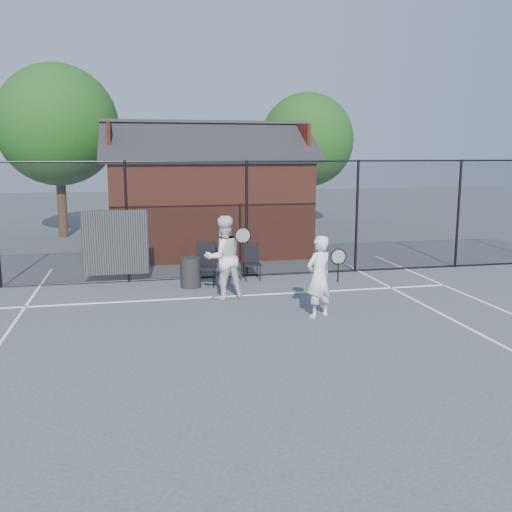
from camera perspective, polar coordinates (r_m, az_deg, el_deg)
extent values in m
plane|color=#404649|center=(9.96, -1.00, -8.30)|extent=(80.00, 80.00, 0.00)
cube|color=white|center=(12.79, -3.59, -4.08)|extent=(11.00, 0.06, 0.01)
cube|color=white|center=(12.65, -3.49, -4.24)|extent=(0.06, 0.30, 0.01)
cylinder|color=black|center=(14.36, -12.78, 3.33)|extent=(0.07, 0.07, 3.00)
cylinder|color=black|center=(14.63, -0.94, 3.70)|extent=(0.07, 0.07, 3.00)
cylinder|color=black|center=(15.49, 10.04, 3.91)|extent=(0.07, 0.07, 3.00)
cylinder|color=black|center=(16.85, 19.57, 3.97)|extent=(0.07, 0.07, 3.00)
cylinder|color=black|center=(14.38, -4.92, 9.42)|extent=(22.00, 0.04, 0.04)
cylinder|color=black|center=(14.72, -4.75, -2.10)|extent=(22.00, 0.04, 0.04)
cube|color=black|center=(14.48, -4.83, 3.59)|extent=(22.00, 3.00, 0.01)
cube|color=black|center=(14.42, -13.90, 1.30)|extent=(1.60, 0.04, 1.60)
cube|color=maroon|center=(18.49, -4.87, 5.03)|extent=(6.00, 4.00, 3.00)
cube|color=black|center=(17.42, -4.55, 11.41)|extent=(6.50, 2.36, 1.32)
cube|color=black|center=(19.41, -5.35, 11.27)|extent=(6.50, 2.36, 1.32)
cube|color=maroon|center=(18.28, -14.36, 11.07)|extent=(0.10, 2.80, 1.06)
cube|color=maroon|center=(19.01, 4.06, 11.31)|extent=(0.10, 2.80, 1.06)
cylinder|color=#352215|center=(23.00, -18.82, 4.94)|extent=(0.36, 0.36, 2.52)
sphere|color=#154313|center=(22.95, -19.25, 12.26)|extent=(4.48, 4.48, 4.48)
cylinder|color=#352215|center=(24.95, 5.03, 5.48)|extent=(0.36, 0.36, 2.23)
sphere|color=#154313|center=(24.87, 5.12, 11.47)|extent=(3.97, 3.97, 3.97)
imported|color=white|center=(11.13, 6.32, -2.07)|extent=(0.70, 0.60, 1.61)
torus|color=black|center=(10.83, 8.24, -0.08)|extent=(0.32, 0.03, 0.32)
cylinder|color=black|center=(10.89, 8.20, -1.63)|extent=(0.03, 0.03, 0.39)
imported|color=white|center=(12.50, -3.28, -0.14)|extent=(1.04, 0.90, 1.83)
torus|color=black|center=(12.12, -1.32, 2.07)|extent=(0.36, 0.03, 0.36)
cylinder|color=black|center=(12.18, -1.32, 0.47)|extent=(0.03, 0.03, 0.44)
cube|color=black|center=(14.42, -0.42, -0.64)|extent=(0.43, 0.45, 0.89)
cube|color=black|center=(13.75, -5.04, -0.93)|extent=(0.59, 0.61, 1.03)
cylinder|color=#252525|center=(13.71, -6.56, -1.63)|extent=(0.52, 0.52, 0.72)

